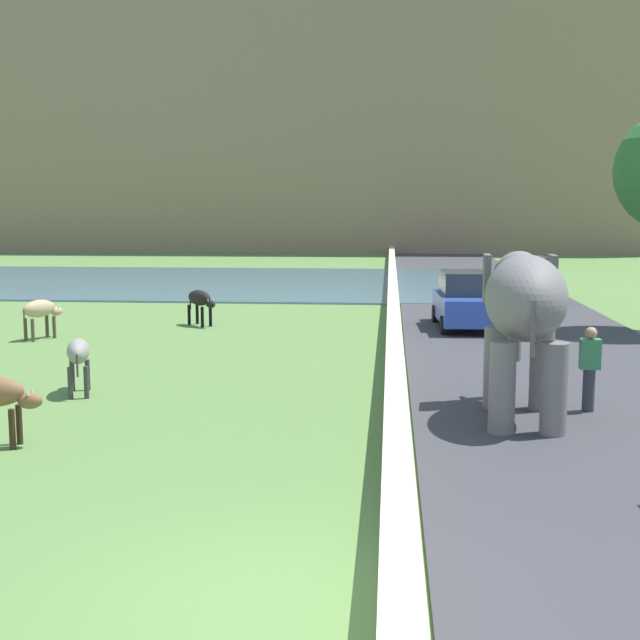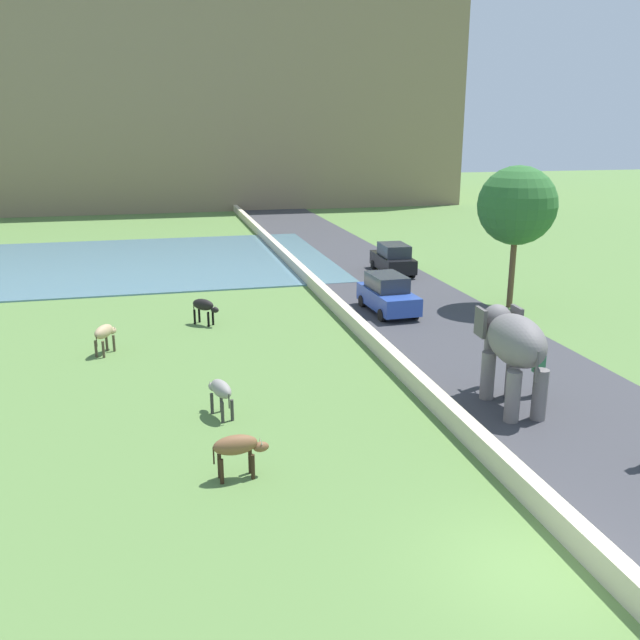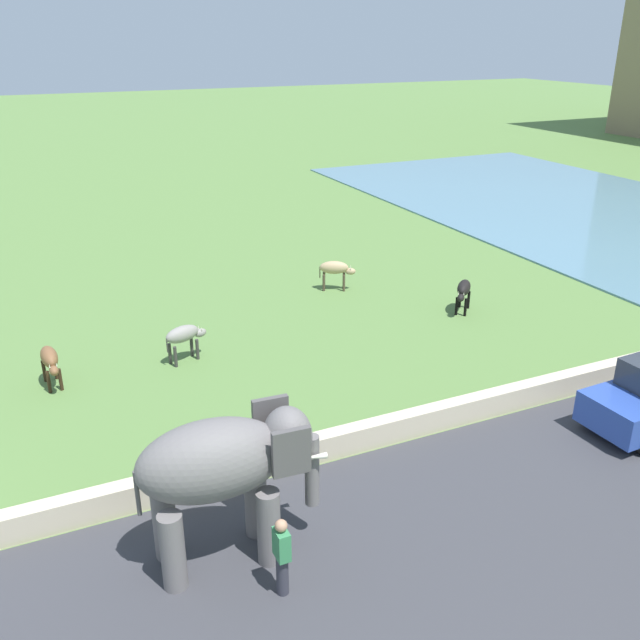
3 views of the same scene
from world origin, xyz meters
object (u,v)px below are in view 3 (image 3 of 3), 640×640
object	(u,v)px
cow_grey	(184,335)
cow_brown	(50,360)
person_beside_elephant	(282,556)
cow_tan	(335,269)
elephant	(225,467)
cow_black	(464,290)

from	to	relation	value
cow_grey	cow_brown	size ratio (longest dim) A/B	1.01
person_beside_elephant	cow_grey	distance (m)	10.01
person_beside_elephant	cow_tan	distance (m)	15.69
elephant	cow_brown	xyz separation A→B (m)	(-8.62, -2.39, -1.20)
cow_tan	person_beside_elephant	bearing A→B (deg)	-29.36
cow_black	cow_grey	world-z (taller)	same
elephant	person_beside_elephant	size ratio (longest dim) A/B	2.15
elephant	cow_black	size ratio (longest dim) A/B	2.85
person_beside_elephant	cow_brown	bearing A→B (deg)	-163.51
person_beside_elephant	cow_grey	size ratio (longest dim) A/B	1.15
cow_tan	cow_brown	xyz separation A→B (m)	(3.75, -10.63, 0.00)
person_beside_elephant	cow_grey	world-z (taller)	person_beside_elephant
cow_tan	elephant	bearing A→B (deg)	-33.67
person_beside_elephant	cow_black	size ratio (longest dim) A/B	1.33
person_beside_elephant	cow_tan	size ratio (longest dim) A/B	1.17
cow_black	cow_brown	size ratio (longest dim) A/B	0.88
cow_black	cow_tan	distance (m)	5.02
cow_black	cow_tan	xyz separation A→B (m)	(-3.96, -3.08, 0.00)
cow_tan	cow_grey	distance (m)	7.78
elephant	cow_brown	size ratio (longest dim) A/B	2.50
elephant	cow_brown	bearing A→B (deg)	-164.50
elephant	cow_brown	distance (m)	9.02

